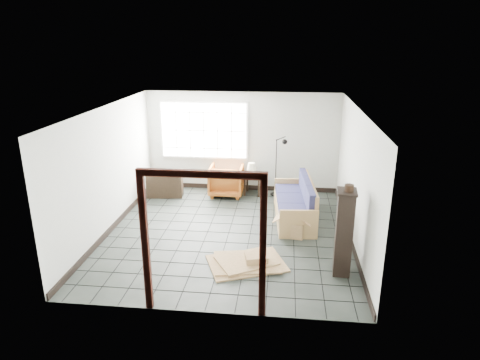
# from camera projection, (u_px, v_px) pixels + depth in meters

# --- Properties ---
(ground) EXTENTS (5.50, 5.50, 0.00)m
(ground) POSITION_uv_depth(u_px,v_px,m) (229.00, 233.00, 8.96)
(ground) COLOR black
(ground) RESTS_ON ground
(room_shell) EXTENTS (5.02, 5.52, 2.61)m
(room_shell) POSITION_uv_depth(u_px,v_px,m) (228.00, 155.00, 8.46)
(room_shell) COLOR silver
(room_shell) RESTS_ON ground
(window_panel) EXTENTS (2.32, 0.08, 1.52)m
(window_panel) POSITION_uv_depth(u_px,v_px,m) (204.00, 130.00, 11.11)
(window_panel) COLOR silver
(window_panel) RESTS_ON ground
(doorway_trim) EXTENTS (1.80, 0.08, 2.20)m
(doorway_trim) POSITION_uv_depth(u_px,v_px,m) (203.00, 226.00, 5.98)
(doorway_trim) COLOR black
(doorway_trim) RESTS_ON ground
(futon_sofa) EXTENTS (0.94, 2.13, 0.92)m
(futon_sofa) POSITION_uv_depth(u_px,v_px,m) (297.00, 205.00, 9.55)
(futon_sofa) COLOR #A07B48
(futon_sofa) RESTS_ON ground
(armchair) EXTENTS (0.84, 0.79, 0.87)m
(armchair) POSITION_uv_depth(u_px,v_px,m) (226.00, 179.00, 11.01)
(armchair) COLOR brown
(armchair) RESTS_ON ground
(side_table) EXTENTS (0.50, 0.50, 0.51)m
(side_table) POSITION_uv_depth(u_px,v_px,m) (253.00, 179.00, 11.06)
(side_table) COLOR black
(side_table) RESTS_ON ground
(table_lamp) EXTENTS (0.31, 0.31, 0.36)m
(table_lamp) POSITION_uv_depth(u_px,v_px,m) (252.00, 167.00, 10.88)
(table_lamp) COLOR black
(table_lamp) RESTS_ON side_table
(projector) EXTENTS (0.31, 0.29, 0.09)m
(projector) POSITION_uv_depth(u_px,v_px,m) (250.00, 174.00, 11.00)
(projector) COLOR silver
(projector) RESTS_ON side_table
(floor_lamp) EXTENTS (0.42, 0.36, 1.58)m
(floor_lamp) POSITION_uv_depth(u_px,v_px,m) (280.00, 164.00, 10.79)
(floor_lamp) COLOR black
(floor_lamp) RESTS_ON ground
(console_shelf) EXTENTS (0.93, 0.45, 0.70)m
(console_shelf) POSITION_uv_depth(u_px,v_px,m) (165.00, 183.00, 10.92)
(console_shelf) COLOR black
(console_shelf) RESTS_ON ground
(tall_shelf) EXTENTS (0.35, 0.44, 1.52)m
(tall_shelf) POSITION_uv_depth(u_px,v_px,m) (344.00, 232.00, 7.21)
(tall_shelf) COLOR black
(tall_shelf) RESTS_ON ground
(pot) EXTENTS (0.15, 0.15, 0.11)m
(pot) POSITION_uv_depth(u_px,v_px,m) (349.00, 188.00, 6.93)
(pot) COLOR black
(pot) RESTS_ON tall_shelf
(open_box) EXTENTS (0.82, 0.49, 0.44)m
(open_box) POSITION_uv_depth(u_px,v_px,m) (292.00, 228.00, 8.80)
(open_box) COLOR olive
(open_box) RESTS_ON ground
(cardboard_pile) EXTENTS (1.58, 1.36, 0.19)m
(cardboard_pile) POSITION_uv_depth(u_px,v_px,m) (248.00, 262.00, 7.70)
(cardboard_pile) COLOR olive
(cardboard_pile) RESTS_ON ground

